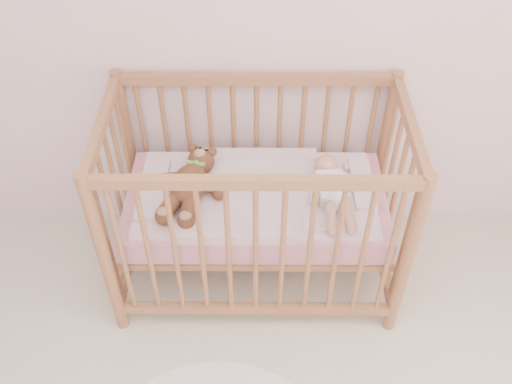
# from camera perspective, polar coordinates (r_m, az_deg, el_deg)

# --- Properties ---
(crib) EXTENTS (1.36, 0.76, 1.00)m
(crib) POSITION_cam_1_polar(r_m,az_deg,el_deg) (2.70, 0.01, -1.09)
(crib) COLOR #AB6F48
(crib) RESTS_ON floor
(mattress) EXTENTS (1.22, 0.62, 0.13)m
(mattress) POSITION_cam_1_polar(r_m,az_deg,el_deg) (2.72, 0.01, -1.31)
(mattress) COLOR pink
(mattress) RESTS_ON crib
(blanket) EXTENTS (1.10, 0.58, 0.06)m
(blanket) POSITION_cam_1_polar(r_m,az_deg,el_deg) (2.66, 0.01, -0.18)
(blanket) COLOR #CF8FA6
(blanket) RESTS_ON mattress
(baby) EXTENTS (0.28, 0.52, 0.12)m
(baby) POSITION_cam_1_polar(r_m,az_deg,el_deg) (2.62, 7.60, 0.66)
(baby) COLOR white
(baby) RESTS_ON blanket
(teddy_bear) EXTENTS (0.47, 0.58, 0.14)m
(teddy_bear) POSITION_cam_1_polar(r_m,az_deg,el_deg) (2.61, -6.73, 0.88)
(teddy_bear) COLOR brown
(teddy_bear) RESTS_ON blanket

